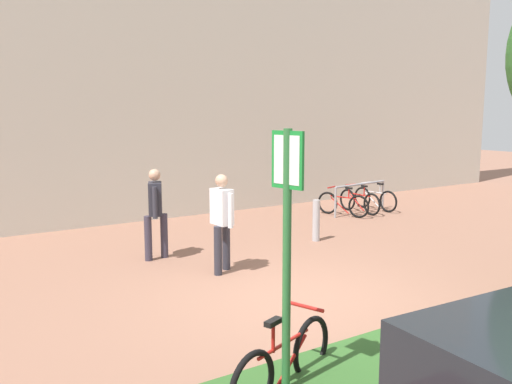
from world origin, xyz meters
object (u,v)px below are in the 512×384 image
parking_sign_post (287,230)px  person_casual_tan (222,217)px  bike_rack_cluster (359,200)px  bollard_steel (316,220)px  person_suited_navy (155,208)px  bike_at_sign (284,363)px

parking_sign_post → person_casual_tan: size_ratio=1.53×
bike_rack_cluster → bollard_steel: (-3.07, -1.88, 0.10)m
bollard_steel → person_suited_navy: bearing=171.4°
bike_at_sign → person_casual_tan: size_ratio=0.93×
bike_rack_cluster → person_casual_tan: bearing=-154.8°
parking_sign_post → bollard_steel: 6.79m
bike_at_sign → person_casual_tan: (1.53, 3.95, 0.63)m
bike_rack_cluster → person_casual_tan: (-5.90, -2.77, 0.63)m
bike_at_sign → person_casual_tan: person_casual_tan is taller
bike_at_sign → person_suited_navy: 5.48m
bike_rack_cluster → person_suited_navy: 6.70m
parking_sign_post → bike_at_sign: parking_sign_post is taller
parking_sign_post → bollard_steel: parking_sign_post is taller
parking_sign_post → bike_rack_cluster: bearing=42.4°
bollard_steel → person_suited_navy: 3.54m
parking_sign_post → bollard_steel: (4.44, 4.98, -1.26)m
bike_at_sign → bollard_steel: bollard_steel is taller
bike_rack_cluster → parking_sign_post: bearing=-137.6°
bike_at_sign → bollard_steel: size_ratio=1.78×
parking_sign_post → person_suited_navy: bearing=79.9°
parking_sign_post → bike_at_sign: (0.08, 0.14, -1.36)m
bollard_steel → person_casual_tan: bearing=-162.5°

